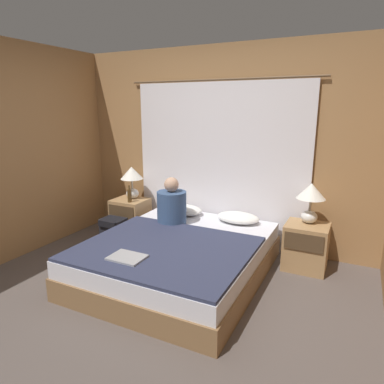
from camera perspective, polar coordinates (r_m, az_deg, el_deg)
name	(u,v)px	position (r m, az deg, el deg)	size (l,w,h in m)	color
ground_plane	(145,306)	(3.31, -7.91, -18.29)	(16.00, 16.00, 0.00)	#564C47
wall_back	(220,148)	(4.43, 4.75, 7.33)	(4.03, 0.06, 2.50)	#A37547
curtain_panel	(218,165)	(4.40, 4.40, 4.59)	(2.50, 0.02, 2.09)	white
bed	(179,257)	(3.72, -2.11, -10.83)	(1.70, 2.03, 0.40)	olive
nightstand_left	(131,217)	(4.89, -10.20, -4.11)	(0.46, 0.42, 0.51)	#A87F51
nightstand_right	(306,246)	(4.04, 18.43, -8.61)	(0.46, 0.42, 0.51)	#A87F51
lamp_left	(132,177)	(4.81, -10.00, 2.45)	(0.31, 0.31, 0.45)	silver
lamp_right	(311,197)	(3.93, 19.20, -0.71)	(0.31, 0.31, 0.45)	silver
pillow_left	(183,210)	(4.46, -1.48, -2.96)	(0.52, 0.34, 0.12)	white
pillow_right	(238,218)	(4.18, 7.66, -4.25)	(0.52, 0.34, 0.12)	white
blanket_on_bed	(165,248)	(3.40, -4.53, -9.35)	(1.64, 1.38, 0.03)	#2D334C
person_left_in_bed	(172,205)	(4.07, -3.40, -2.24)	(0.35, 0.35, 0.56)	#38517A
beer_bottle_on_left_stand	(130,195)	(4.66, -10.37, -0.55)	(0.06, 0.06, 0.24)	#513819
laptop_on_bed	(127,257)	(3.20, -10.76, -10.66)	(0.32, 0.24, 0.02)	#9EA0A5
backpack_on_floor	(114,230)	(4.59, -12.92, -6.20)	(0.30, 0.25, 0.36)	black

